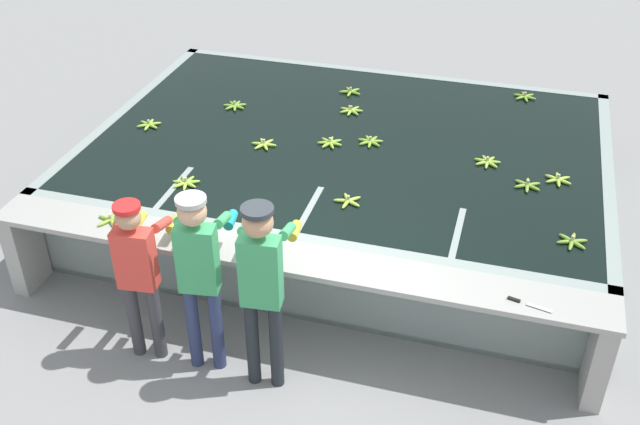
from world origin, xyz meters
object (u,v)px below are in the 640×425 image
Objects in this scene: banana_bunch_floating_1 at (330,143)px; banana_bunch_floating_12 at (527,185)px; worker_2 at (262,279)px; banana_bunch_floating_13 at (348,201)px; worker_1 at (199,266)px; banana_bunch_floating_8 at (149,125)px; banana_bunch_floating_2 at (351,110)px; knife_0 at (523,302)px; banana_bunch_floating_9 at (572,241)px; banana_bunch_floating_7 at (370,141)px; banana_bunch_floating_0 at (351,92)px; banana_bunch_floating_5 at (487,162)px; banana_bunch_floating_11 at (186,183)px; banana_bunch_ledge_0 at (111,220)px; banana_bunch_floating_6 at (264,144)px; banana_bunch_floating_4 at (558,179)px; worker_0 at (138,266)px; banana_bunch_floating_3 at (235,106)px; banana_bunch_floating_10 at (525,97)px.

banana_bunch_floating_12 is (2.08, -0.31, 0.00)m from banana_bunch_floating_1.
banana_bunch_floating_13 is (0.30, 1.52, -0.16)m from worker_2.
worker_1 is 2.92m from banana_bunch_floating_8.
banana_bunch_floating_13 is at bearing -76.63° from banana_bunch_floating_2.
banana_bunch_floating_1 is 3.00m from knife_0.
banana_bunch_floating_7 is at bearing 148.03° from banana_bunch_floating_9.
banana_bunch_floating_2 is at bearing -75.21° from banana_bunch_floating_0.
banana_bunch_floating_9 is (0.84, -1.21, 0.00)m from banana_bunch_floating_5.
banana_bunch_floating_11 is at bearing -139.01° from banana_bunch_floating_7.
banana_bunch_floating_11 is (-2.79, -1.24, 0.00)m from banana_bunch_floating_5.
banana_bunch_floating_12 is (3.21, 0.88, 0.00)m from banana_bunch_floating_11.
banana_bunch_floating_9 is 4.09m from banana_bunch_ledge_0.
banana_bunch_floating_13 is (1.60, 0.12, 0.00)m from banana_bunch_floating_11.
banana_bunch_floating_9 is at bearing -63.55° from banana_bunch_floating_12.
banana_bunch_floating_11 is (-0.46, -0.96, -0.00)m from banana_bunch_floating_6.
banana_bunch_floating_4 is 0.34m from banana_bunch_floating_12.
banana_bunch_floating_7 is 1.00× the size of banana_bunch_floating_12.
banana_bunch_floating_8 is (-3.71, -0.20, 0.00)m from banana_bunch_floating_5.
banana_bunch_floating_1 and banana_bunch_floating_9 have the same top height.
banana_bunch_floating_0 is at bearing 78.06° from worker_0.
knife_0 is (-0.22, -1.99, -0.01)m from banana_bunch_floating_4.
banana_bunch_floating_9 is (2.50, -1.16, 0.00)m from banana_bunch_floating_1.
worker_0 is at bearing -143.51° from banana_bunch_floating_4.
banana_bunch_floating_0 is 0.99× the size of banana_bunch_floating_1.
banana_bunch_floating_13 is (0.47, -1.07, 0.00)m from banana_bunch_floating_1.
banana_bunch_floating_7 is 2.48m from banana_bunch_floating_8.
banana_bunch_floating_0 and banana_bunch_floating_2 have the same top height.
banana_bunch_floating_3 and banana_bunch_floating_6 have the same top height.
banana_bunch_floating_6 and banana_bunch_floating_13 have the same top height.
worker_1 reaches higher than banana_bunch_floating_2.
banana_bunch_floating_3 is at bearing 129.07° from banana_bunch_floating_6.
banana_bunch_floating_9 is 0.81× the size of knife_0.
banana_bunch_floating_1 is 2.49m from banana_bunch_ledge_0.
banana_bunch_floating_5 is (1.49, 2.64, -0.16)m from worker_2.
worker_2 reaches higher than banana_bunch_floating_11.
banana_bunch_floating_4 is (2.34, -0.94, 0.00)m from banana_bunch_floating_2.
banana_bunch_floating_8 is (-2.23, 2.44, -0.16)m from worker_2.
banana_bunch_floating_13 is at bearing -66.10° from banana_bunch_floating_1.
worker_1 is 4.90m from banana_bunch_floating_10.
worker_2 is at bearing -148.50° from banana_bunch_floating_9.
banana_bunch_floating_13 is at bearing 148.20° from knife_0.
banana_bunch_floating_8 is at bearing -142.66° from banana_bunch_floating_0.
worker_0 is 2.33m from banana_bunch_floating_6.
worker_2 is 6.27× the size of banana_bunch_floating_2.
banana_bunch_floating_8 is (-4.42, -0.04, 0.00)m from banana_bunch_floating_4.
banana_bunch_floating_13 is (-1.60, -0.76, 0.00)m from banana_bunch_floating_12.
banana_bunch_floating_11 is at bearing -175.67° from banana_bunch_floating_13.
worker_2 is at bearing -87.53° from banana_bunch_floating_2.
banana_bunch_floating_2 is at bearing 83.14° from worker_1.
worker_0 is 0.89× the size of worker_2.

